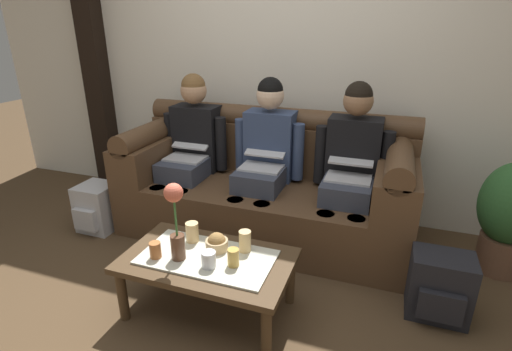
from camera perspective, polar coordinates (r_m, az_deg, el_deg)
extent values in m
plane|color=#4C3823|center=(2.38, -8.19, -20.74)|extent=(14.00, 14.00, 0.00)
cube|color=silver|center=(3.36, 4.61, 19.00)|extent=(6.00, 0.12, 2.90)
cube|color=black|center=(4.15, -22.86, 17.96)|extent=(0.20, 0.20, 2.90)
cube|color=#513823|center=(3.10, 0.98, -4.96)|extent=(2.21, 0.88, 0.42)
cube|color=#513823|center=(3.24, 2.91, 4.02)|extent=(2.21, 0.22, 0.40)
cylinder|color=#513823|center=(3.18, 2.99, 8.39)|extent=(2.21, 0.18, 0.18)
cube|color=#513823|center=(3.38, -14.71, 3.00)|extent=(0.28, 0.88, 0.28)
cylinder|color=#513823|center=(3.33, -15.01, 6.01)|extent=(0.18, 0.88, 0.18)
cube|color=#513823|center=(2.83, 19.90, -1.25)|extent=(0.28, 0.88, 0.28)
cylinder|color=#513823|center=(2.77, 20.38, 2.28)|extent=(0.18, 0.88, 0.18)
cube|color=#383D4C|center=(3.19, -10.39, 1.00)|extent=(0.34, 0.40, 0.15)
cylinder|color=#383D4C|center=(3.15, -13.96, -5.22)|extent=(0.12, 0.12, 0.42)
cylinder|color=#383D4C|center=(3.05, -10.79, -5.86)|extent=(0.12, 0.12, 0.42)
cube|color=black|center=(3.33, -8.58, 5.52)|extent=(0.38, 0.22, 0.54)
cylinder|color=black|center=(3.41, -12.38, 5.32)|extent=(0.09, 0.09, 0.44)
cylinder|color=black|center=(3.20, -5.16, 4.64)|extent=(0.09, 0.09, 0.44)
sphere|color=tan|center=(3.23, -9.14, 12.18)|extent=(0.21, 0.21, 0.21)
sphere|color=brown|center=(3.22, -9.18, 12.89)|extent=(0.19, 0.19, 0.19)
cube|color=silver|center=(3.18, -10.31, 2.53)|extent=(0.31, 0.22, 0.02)
cube|color=silver|center=(3.27, -9.13, 5.08)|extent=(0.31, 0.20, 0.10)
cube|color=black|center=(3.27, -9.20, 4.97)|extent=(0.27, 0.17, 0.08)
cube|color=#383D4C|center=(2.93, 0.64, -0.46)|extent=(0.34, 0.40, 0.15)
cylinder|color=#383D4C|center=(2.87, -3.00, -7.33)|extent=(0.12, 0.12, 0.42)
cylinder|color=#383D4C|center=(2.81, 0.81, -8.00)|extent=(0.12, 0.12, 0.42)
cube|color=navy|center=(3.08, 2.11, 4.47)|extent=(0.38, 0.22, 0.54)
cylinder|color=navy|center=(3.13, -2.23, 4.34)|extent=(0.09, 0.09, 0.44)
cylinder|color=navy|center=(2.99, 6.17, 3.43)|extent=(0.09, 0.09, 0.44)
sphere|color=beige|center=(2.97, 2.10, 11.66)|extent=(0.21, 0.21, 0.21)
sphere|color=black|center=(2.97, 2.11, 12.42)|extent=(0.19, 0.19, 0.19)
cube|color=silver|center=(2.92, 0.77, 1.18)|extent=(0.31, 0.22, 0.02)
cube|color=silver|center=(3.02, 1.68, 3.99)|extent=(0.31, 0.20, 0.09)
cube|color=black|center=(3.01, 1.62, 3.88)|extent=(0.27, 0.18, 0.07)
cube|color=#383D4C|center=(2.81, 13.19, -2.11)|extent=(0.34, 0.40, 0.15)
cylinder|color=#383D4C|center=(2.72, 9.86, -9.45)|extent=(0.12, 0.12, 0.42)
cylinder|color=#383D4C|center=(2.70, 14.09, -10.04)|extent=(0.12, 0.12, 0.42)
cube|color=black|center=(2.96, 14.10, 3.11)|extent=(0.38, 0.22, 0.54)
cylinder|color=black|center=(2.96, 9.47, 3.05)|extent=(0.09, 0.09, 0.44)
cylinder|color=black|center=(2.92, 18.54, 1.95)|extent=(0.09, 0.09, 0.44)
sphere|color=#936B4C|center=(2.85, 14.77, 10.55)|extent=(0.21, 0.21, 0.21)
sphere|color=black|center=(2.84, 14.85, 11.34)|extent=(0.19, 0.19, 0.19)
cube|color=silver|center=(2.80, 13.39, -0.39)|extent=(0.31, 0.22, 0.02)
cube|color=silver|center=(2.88, 13.90, 2.57)|extent=(0.31, 0.21, 0.06)
cube|color=black|center=(2.87, 13.87, 2.47)|extent=(0.27, 0.18, 0.04)
cube|color=#47331E|center=(2.26, -7.13, -12.30)|extent=(0.96, 0.56, 0.04)
cube|color=beige|center=(2.25, -7.16, -11.80)|extent=(0.75, 0.39, 0.01)
cylinder|color=#47331E|center=(2.41, -19.01, -16.26)|extent=(0.06, 0.06, 0.32)
cylinder|color=#47331E|center=(2.08, 1.53, -22.11)|extent=(0.06, 0.06, 0.32)
cylinder|color=#47331E|center=(2.71, -13.03, -10.99)|extent=(0.06, 0.06, 0.32)
cylinder|color=#47331E|center=(2.42, 5.06, -14.93)|extent=(0.06, 0.06, 0.32)
cylinder|color=brown|center=(2.21, -11.37, -10.23)|extent=(0.08, 0.08, 0.15)
cylinder|color=#3D7538|center=(2.13, -11.72, -6.05)|extent=(0.01, 0.01, 0.22)
sphere|color=#E0664C|center=(2.06, -12.02, -2.49)|extent=(0.10, 0.10, 0.10)
cylinder|color=tan|center=(2.28, -5.77, -10.08)|extent=(0.13, 0.13, 0.06)
sphere|color=olive|center=(2.27, -5.79, -9.61)|extent=(0.11, 0.11, 0.11)
cylinder|color=#B26633|center=(2.27, -14.55, -10.53)|extent=(0.06, 0.06, 0.09)
cylinder|color=silver|center=(2.14, -6.96, -12.11)|extent=(0.08, 0.08, 0.09)
cylinder|color=#DBB77A|center=(2.37, -9.34, -8.19)|extent=(0.08, 0.08, 0.12)
cylinder|color=#DBB77A|center=(2.24, -1.63, -9.59)|extent=(0.07, 0.07, 0.12)
cylinder|color=gold|center=(2.13, -3.35, -11.91)|extent=(0.06, 0.06, 0.10)
cube|color=black|center=(2.53, 25.33, -14.39)|extent=(0.33, 0.24, 0.39)
cube|color=black|center=(2.44, 25.42, -17.01)|extent=(0.23, 0.05, 0.17)
cube|color=#B7B7BC|center=(3.43, -22.10, -4.31)|extent=(0.29, 0.28, 0.38)
cube|color=#B7B7BC|center=(3.34, -23.77, -5.98)|extent=(0.20, 0.05, 0.17)
cylinder|color=brown|center=(3.17, 32.10, -9.62)|extent=(0.28, 0.28, 0.26)
ellipsoid|color=#2D602D|center=(3.02, 33.47, -3.53)|extent=(0.40, 0.40, 0.56)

